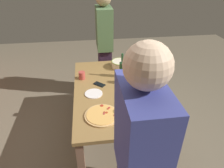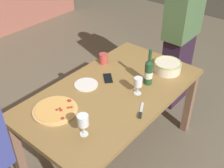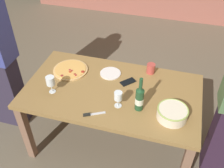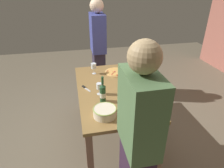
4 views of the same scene
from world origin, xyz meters
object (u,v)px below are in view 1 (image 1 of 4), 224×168
serving_bowl (120,64)px  wine_glass_near_pizza (137,106)px  pizza (102,115)px  cell_phone (99,84)px  wine_bottle (122,69)px  person_host (104,46)px  dining_table (112,95)px  pizza_knife (142,90)px  cup_amber (82,75)px  side_plate (94,94)px  wine_glass_by_bottle (126,76)px

serving_bowl → wine_glass_near_pizza: wine_glass_near_pizza is taller
pizza → wine_glass_near_pizza: (-0.04, -0.34, 0.11)m
pizza → serving_bowl: serving_bowl is taller
serving_bowl → cell_phone: (-0.44, 0.34, -0.05)m
wine_bottle → person_host: size_ratio=0.19×
dining_table → pizza_knife: bearing=-103.0°
wine_glass_near_pizza → cup_amber: (0.81, 0.53, -0.07)m
pizza → wine_bottle: size_ratio=1.06×
cup_amber → wine_bottle: bearing=-91.4°
pizza → serving_bowl: bearing=-19.1°
person_host → side_plate: bearing=-10.5°
side_plate → cell_phone: same height
wine_glass_by_bottle → cell_phone: (0.01, 0.33, -0.10)m
side_plate → serving_bowl: bearing=-33.2°
wine_glass_by_bottle → cup_amber: 0.57m
dining_table → pizza: pizza is taller
pizza → side_plate: bearing=8.5°
dining_table → serving_bowl: (0.56, -0.20, 0.15)m
dining_table → wine_glass_near_pizza: wine_glass_near_pizza is taller
wine_bottle → person_host: 0.85m
wine_glass_by_bottle → wine_glass_near_pizza: bearing=179.0°
serving_bowl → wine_bottle: 0.29m
dining_table → wine_glass_near_pizza: size_ratio=9.51×
dining_table → cup_amber: size_ratio=16.20×
serving_bowl → cell_phone: 0.56m
serving_bowl → wine_glass_near_pizza: (-1.07, 0.02, 0.07)m
side_plate → pizza_knife: (-0.00, -0.57, 0.00)m
serving_bowl → pizza_knife: (-0.64, -0.15, -0.05)m
wine_bottle → wine_glass_by_bottle: size_ratio=2.14×
wine_glass_near_pizza → cell_phone: (0.63, 0.32, -0.11)m
cup_amber → serving_bowl: bearing=-64.2°
cell_phone → side_plate: bearing=20.1°
wine_glass_near_pizza → wine_glass_by_bottle: (0.62, -0.01, -0.01)m
person_host → wine_glass_by_bottle: bearing=10.3°
serving_bowl → wine_glass_by_bottle: wine_glass_by_bottle is taller
wine_glass_near_pizza → person_host: size_ratio=0.10×
cup_amber → wine_glass_by_bottle: bearing=-109.4°
wine_glass_by_bottle → side_plate: size_ratio=0.74×
wine_bottle → wine_glass_near_pizza: size_ratio=1.93×
cell_phone → wine_glass_by_bottle: bearing=130.9°
serving_bowl → wine_glass_near_pizza: bearing=178.9°
dining_table → wine_glass_by_bottle: 0.29m
dining_table → serving_bowl: size_ratio=6.36×
side_plate → person_host: (1.20, -0.25, 0.12)m
serving_bowl → cup_amber: 0.61m
dining_table → cell_phone: 0.21m
wine_bottle → pizza_knife: 0.42m
dining_table → cup_amber: cup_amber is taller
wine_glass_near_pizza → cell_phone: bearing=26.7°
serving_bowl → wine_bottle: bearing=174.6°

